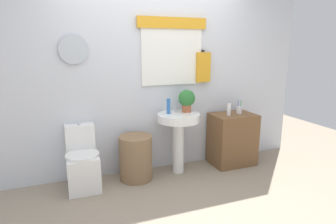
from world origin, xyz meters
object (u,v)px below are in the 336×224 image
at_px(pedestal_sink, 178,128).
at_px(potted_plant, 187,99).
at_px(toilet, 83,163).
at_px(laundry_hamper, 136,158).
at_px(wooden_cabinet, 232,139).
at_px(toothbrush_cup, 239,110).
at_px(lotion_bottle, 229,109).
at_px(soap_bottle, 168,106).

relative_size(pedestal_sink, potted_plant, 2.72).
distance_m(toilet, laundry_hamper, 0.64).
distance_m(wooden_cabinet, toothbrush_cup, 0.43).
distance_m(potted_plant, lotion_bottle, 0.62).
xyz_separation_m(pedestal_sink, lotion_bottle, (0.73, -0.04, 0.20)).
distance_m(pedestal_sink, toothbrush_cup, 0.95).
xyz_separation_m(laundry_hamper, wooden_cabinet, (1.41, 0.00, 0.08)).
bearing_deg(wooden_cabinet, toothbrush_cup, 10.82).
distance_m(lotion_bottle, toothbrush_cup, 0.22).
xyz_separation_m(wooden_cabinet, toothbrush_cup, (0.10, 0.02, 0.42)).
relative_size(laundry_hamper, lotion_bottle, 3.38).
distance_m(laundry_hamper, soap_bottle, 0.77).
height_order(toilet, wooden_cabinet, toilet).
distance_m(wooden_cabinet, potted_plant, 0.92).
distance_m(toilet, soap_bottle, 1.26).
xyz_separation_m(wooden_cabinet, lotion_bottle, (-0.10, -0.04, 0.45)).
relative_size(laundry_hamper, potted_plant, 1.92).
bearing_deg(potted_plant, soap_bottle, -177.80).
bearing_deg(toilet, laundry_hamper, -2.78).
bearing_deg(laundry_hamper, potted_plant, 4.77).
height_order(potted_plant, toothbrush_cup, potted_plant).
distance_m(toilet, lotion_bottle, 2.02).
height_order(pedestal_sink, potted_plant, potted_plant).
height_order(laundry_hamper, toothbrush_cup, toothbrush_cup).
height_order(wooden_cabinet, toothbrush_cup, toothbrush_cup).
bearing_deg(laundry_hamper, soap_bottle, 6.21).
height_order(pedestal_sink, toothbrush_cup, toothbrush_cup).
bearing_deg(soap_bottle, pedestal_sink, -22.62).
xyz_separation_m(laundry_hamper, potted_plant, (0.72, 0.06, 0.69)).
height_order(toilet, toothbrush_cup, toothbrush_cup).
height_order(soap_bottle, lotion_bottle, soap_bottle).
relative_size(toilet, wooden_cabinet, 1.03).
bearing_deg(pedestal_sink, toothbrush_cup, 1.22).
height_order(pedestal_sink, soap_bottle, soap_bottle).
distance_m(pedestal_sink, lotion_bottle, 0.76).
xyz_separation_m(lotion_bottle, toothbrush_cup, (0.21, 0.06, -0.03)).
xyz_separation_m(toilet, toothbrush_cup, (2.16, -0.01, 0.49)).
xyz_separation_m(pedestal_sink, potted_plant, (0.14, 0.06, 0.36)).
relative_size(toilet, laundry_hamper, 1.33).
bearing_deg(lotion_bottle, laundry_hamper, 178.25).
relative_size(wooden_cabinet, toothbrush_cup, 3.93).
bearing_deg(toothbrush_cup, potted_plant, 177.13).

